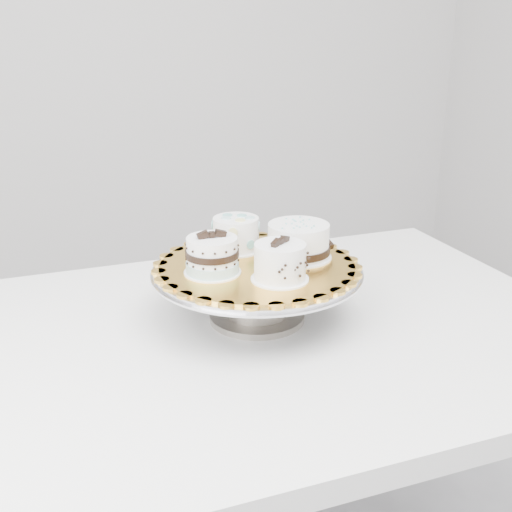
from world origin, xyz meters
name	(u,v)px	position (x,y,z in m)	size (l,w,h in m)	color
table	(249,364)	(-0.03, 0.04, 0.68)	(1.31, 0.90, 0.75)	white
cake_stand	(257,284)	(0.00, 0.08, 0.82)	(0.39, 0.39, 0.11)	gray
cake_board	(257,266)	(0.00, 0.08, 0.86)	(0.36, 0.36, 0.01)	gold
cake_swirl	(280,263)	(0.01, 0.00, 0.89)	(0.12, 0.12, 0.08)	white
cake_banded	(212,257)	(-0.09, 0.07, 0.89)	(0.10, 0.10, 0.08)	white
cake_dots	(236,234)	(-0.01, 0.17, 0.90)	(0.11, 0.11, 0.07)	white
cake_ribbon	(299,242)	(0.09, 0.08, 0.89)	(0.13, 0.13, 0.07)	white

